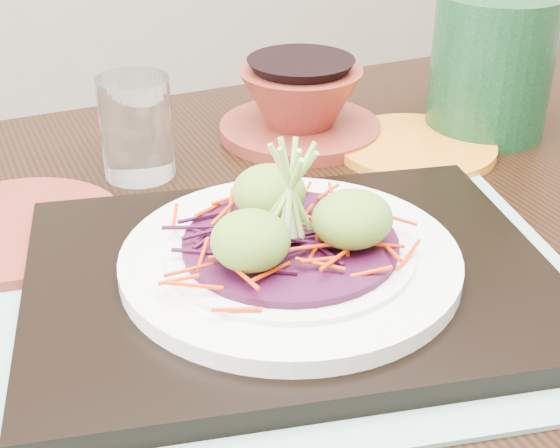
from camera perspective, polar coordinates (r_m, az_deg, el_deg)
name	(u,v)px	position (r m, az deg, el deg)	size (l,w,h in m)	color
dining_table	(311,366)	(0.70, 2.30, -10.37)	(1.33, 0.91, 0.81)	black
placemat	(290,289)	(0.60, 0.74, -4.79)	(0.46, 0.36, 0.00)	gray
serving_tray	(290,277)	(0.60, 0.74, -3.92)	(0.40, 0.30, 0.02)	black
white_plate	(290,258)	(0.59, 0.75, -2.50)	(0.26, 0.26, 0.02)	silver
cabbage_bed	(290,243)	(0.58, 0.76, -1.42)	(0.16, 0.16, 0.01)	#3A0B27
carrot_julienne	(290,234)	(0.58, 0.77, -0.74)	(0.20, 0.20, 0.01)	red
guacamole_scoops	(291,217)	(0.57, 0.80, 0.53)	(0.14, 0.12, 0.04)	olive
scallion_garnish	(291,193)	(0.56, 0.79, 2.32)	(0.06, 0.06, 0.09)	#88BA4A
terracotta_side_plate	(16,231)	(0.71, -18.74, -0.45)	(0.18, 0.18, 0.01)	maroon
water_glass	(136,127)	(0.78, -10.47, 6.98)	(0.07, 0.07, 0.10)	white
terracotta_bowl_set	(300,106)	(0.87, 1.50, 8.61)	(0.21, 0.21, 0.08)	maroon
yellow_plate	(416,147)	(0.85, 9.89, 5.59)	(0.17, 0.17, 0.01)	#B86814
green_jar	(491,65)	(0.90, 15.20, 11.16)	(0.13, 0.13, 0.15)	#153D21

